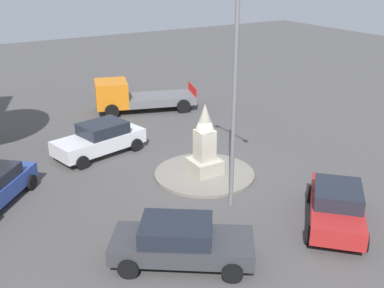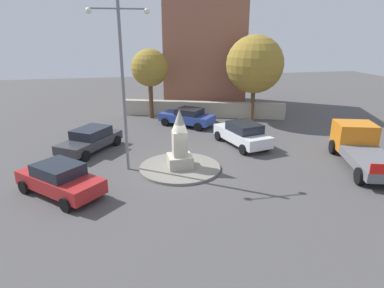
% 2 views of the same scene
% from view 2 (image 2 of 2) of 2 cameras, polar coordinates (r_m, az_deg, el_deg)
% --- Properties ---
extents(ground_plane, '(80.00, 80.00, 0.00)m').
position_cam_2_polar(ground_plane, '(18.26, -2.06, -4.22)').
color(ground_plane, '#4F4C4C').
extents(traffic_island, '(4.40, 4.40, 0.13)m').
position_cam_2_polar(traffic_island, '(18.23, -2.06, -4.03)').
color(traffic_island, gray).
rests_on(traffic_island, ground).
extents(monument, '(1.28, 1.28, 3.17)m').
position_cam_2_polar(monument, '(17.75, -2.12, 0.04)').
color(monument, '#B2AA99').
rests_on(monument, traffic_island).
extents(streetlamp, '(2.95, 0.28, 8.54)m').
position_cam_2_polar(streetlamp, '(17.24, -11.80, 11.60)').
color(streetlamp, slate).
rests_on(streetlamp, ground).
extents(car_dark_grey_parked_right, '(3.99, 4.65, 1.43)m').
position_cam_2_polar(car_dark_grey_parked_right, '(21.67, -16.93, 0.79)').
color(car_dark_grey_parked_right, '#38383D').
rests_on(car_dark_grey_parked_right, ground).
extents(car_white_waiting, '(2.80, 4.69, 1.56)m').
position_cam_2_polar(car_white_waiting, '(21.91, 8.59, 1.75)').
color(car_white_waiting, silver).
rests_on(car_white_waiting, ground).
extents(car_red_passing, '(4.26, 4.28, 1.49)m').
position_cam_2_polar(car_red_passing, '(16.31, -21.62, -5.55)').
color(car_red_passing, '#B22323').
rests_on(car_red_passing, ground).
extents(car_blue_far_side, '(4.33, 4.10, 1.41)m').
position_cam_2_polar(car_blue_far_side, '(26.30, -0.79, 4.66)').
color(car_blue_far_side, '#2D479E').
rests_on(car_blue_far_side, ground).
extents(truck_orange_near_island, '(3.91, 6.45, 1.97)m').
position_cam_2_polar(truck_orange_near_island, '(21.03, 26.94, -0.44)').
color(truck_orange_near_island, orange).
rests_on(truck_orange_near_island, ground).
extents(stone_boundary_wall, '(13.53, 5.32, 1.31)m').
position_cam_2_polar(stone_boundary_wall, '(29.33, 1.74, 5.97)').
color(stone_boundary_wall, '#B2AA99').
rests_on(stone_boundary_wall, ground).
extents(corner_building, '(9.54, 9.66, 11.93)m').
position_cam_2_polar(corner_building, '(33.93, 2.78, 16.72)').
color(corner_building, '#935B47').
rests_on(corner_building, ground).
extents(tree_near_wall, '(4.55, 4.55, 6.91)m').
position_cam_2_polar(tree_near_wall, '(27.62, 10.65, 13.20)').
color(tree_near_wall, brown).
rests_on(tree_near_wall, ground).
extents(tree_mid_cluster, '(3.07, 3.07, 5.78)m').
position_cam_2_polar(tree_mid_cluster, '(28.53, -7.21, 12.70)').
color(tree_mid_cluster, brown).
rests_on(tree_mid_cluster, ground).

